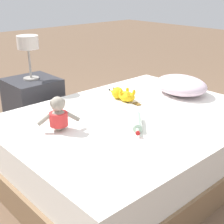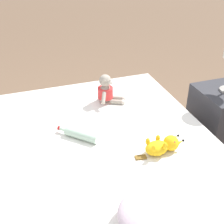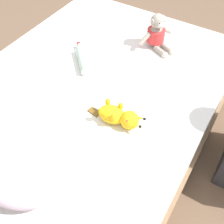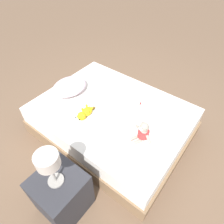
{
  "view_description": "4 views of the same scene",
  "coord_description": "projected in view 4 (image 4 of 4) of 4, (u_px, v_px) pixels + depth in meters",
  "views": [
    {
      "loc": [
        1.53,
        -1.6,
        1.35
      ],
      "look_at": [
        -0.06,
        -0.16,
        0.49
      ],
      "focal_mm": 51.68,
      "sensor_mm": 36.0,
      "label": 1
    },
    {
      "loc": [
        0.49,
        1.49,
        1.66
      ],
      "look_at": [
        -0.08,
        -0.18,
        0.57
      ],
      "focal_mm": 48.51,
      "sensor_mm": 36.0,
      "label": 2
    },
    {
      "loc": [
        -0.75,
        1.0,
        1.61
      ],
      "look_at": [
        -0.25,
        0.18,
        0.5
      ],
      "focal_mm": 44.49,
      "sensor_mm": 36.0,
      "label": 3
    },
    {
      "loc": [
        -1.4,
        -1.09,
        2.16
      ],
      "look_at": [
        -0.14,
        -0.11,
        0.56
      ],
      "focal_mm": 31.53,
      "sensor_mm": 36.0,
      "label": 4
    }
  ],
  "objects": [
    {
      "name": "plush_monkey",
      "position": [
        143.0,
        133.0,
        2.08
      ],
      "size": [
        0.25,
        0.27,
        0.24
      ],
      "color": "#9E9384",
      "rests_on": "bed"
    },
    {
      "name": "nightstand",
      "position": [
        62.0,
        194.0,
        1.89
      ],
      "size": [
        0.44,
        0.44,
        0.54
      ],
      "color": "#2D2D33",
      "rests_on": "ground_plane"
    },
    {
      "name": "plush_yellow_creature",
      "position": [
        85.0,
        113.0,
        2.35
      ],
      "size": [
        0.33,
        0.12,
        0.1
      ],
      "color": "yellow",
      "rests_on": "bed"
    },
    {
      "name": "bed",
      "position": [
        112.0,
        121.0,
        2.63
      ],
      "size": [
        1.47,
        1.92,
        0.44
      ],
      "color": "#846647",
      "rests_on": "ground_plane"
    },
    {
      "name": "glass_bottle",
      "position": [
        127.0,
        104.0,
        2.49
      ],
      "size": [
        0.25,
        0.25,
        0.06
      ],
      "color": "#B2D1B7",
      "rests_on": "bed"
    },
    {
      "name": "ground_plane",
      "position": [
        112.0,
        131.0,
        2.79
      ],
      "size": [
        16.0,
        16.0,
        0.0
      ],
      "primitive_type": "plane",
      "color": "brown"
    },
    {
      "name": "bedside_lamp",
      "position": [
        48.0,
        162.0,
        1.48
      ],
      "size": [
        0.19,
        0.19,
        0.39
      ],
      "color": "gray",
      "rests_on": "nightstand"
    },
    {
      "name": "pillow",
      "position": [
        70.0,
        86.0,
        2.67
      ],
      "size": [
        0.52,
        0.43,
        0.16
      ],
      "color": "silver",
      "rests_on": "bed"
    }
  ]
}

